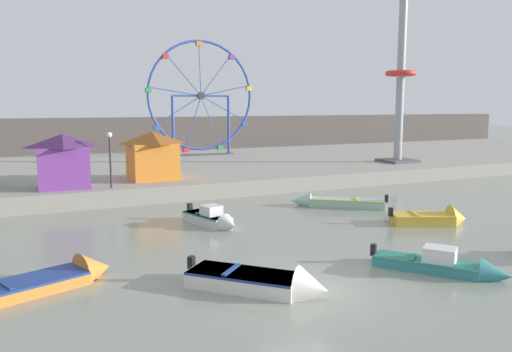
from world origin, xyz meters
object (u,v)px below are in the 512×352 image
Objects in this scene: motorboat_mustard_yellow at (435,218)px; motorboat_seafoam at (332,202)px; motorboat_white_red_stripe at (268,283)px; carnival_booth_purple_stall at (63,160)px; ferris_wheel_blue_frame at (201,98)px; drop_tower_steel_tower at (400,85)px; motorboat_teal_painted at (449,266)px; motorboat_orange_hull at (53,279)px; motorboat_pale_grey at (213,219)px; carnival_booth_orange_canopy at (152,155)px; promenade_lamp_near at (110,151)px.

motorboat_seafoam is at bearing 135.66° from motorboat_mustard_yellow.
motorboat_seafoam is at bearing 94.30° from motorboat_white_red_stripe.
carnival_booth_purple_stall is at bearing 10.11° from motorboat_seafoam.
drop_tower_steel_tower is (13.69, -13.13, 1.03)m from ferris_wheel_blue_frame.
motorboat_teal_painted is at bearing 36.22° from motorboat_white_red_stripe.
motorboat_orange_hull is 0.35× the size of drop_tower_steel_tower.
motorboat_pale_grey is (7.83, 5.79, 0.10)m from motorboat_orange_hull.
drop_tower_steel_tower is 4.51× the size of carnival_booth_orange_canopy.
carnival_booth_orange_canopy is at bearing 158.94° from motorboat_teal_painted.
motorboat_white_red_stripe reaches higher than motorboat_teal_painted.
motorboat_mustard_yellow is (18.31, 1.40, 0.04)m from motorboat_orange_hull.
motorboat_mustard_yellow reaches higher than motorboat_white_red_stripe.
motorboat_white_red_stripe is at bearing -25.94° from motorboat_pale_grey.
motorboat_seafoam is 16.42m from carnival_booth_purple_stall.
promenade_lamp_near is (-3.17, -2.59, 0.58)m from carnival_booth_orange_canopy.
motorboat_pale_grey is at bearing 126.86° from motorboat_white_red_stripe.
motorboat_mustard_yellow is 21.57m from carnival_booth_purple_stall.
carnival_booth_orange_canopy is (-22.07, -1.18, -5.03)m from drop_tower_steel_tower.
ferris_wheel_blue_frame is (7.77, 24.51, 6.39)m from motorboat_pale_grey.
ferris_wheel_blue_frame is (2.56, 34.93, 6.45)m from motorboat_teal_painted.
ferris_wheel_blue_frame reaches higher than promenade_lamp_near.
ferris_wheel_blue_frame reaches higher than motorboat_seafoam.
motorboat_white_red_stripe is 31.76m from drop_tower_steel_tower.
promenade_lamp_near is (-3.77, 7.61, 2.97)m from motorboat_pale_grey.
motorboat_mustard_yellow is (5.27, 6.03, 0.00)m from motorboat_teal_painted.
motorboat_white_red_stripe is 0.39× the size of ferris_wheel_blue_frame.
carnival_booth_purple_stall reaches higher than motorboat_seafoam.
carnival_booth_purple_stall is (-16.81, 13.29, 2.47)m from motorboat_mustard_yellow.
motorboat_white_red_stripe is (-1.49, -9.26, -0.05)m from motorboat_pale_grey.
promenade_lamp_near is (-2.28, 16.87, 3.02)m from motorboat_white_red_stripe.
motorboat_orange_hull is at bearing -115.28° from carnival_booth_orange_canopy.
motorboat_white_red_stripe is 18.95m from carnival_booth_purple_stall.
promenade_lamp_near is at bearing 163.93° from motorboat_mustard_yellow.
motorboat_seafoam is 13.71m from promenade_lamp_near.
carnival_booth_purple_stall reaches higher than motorboat_white_red_stripe.
drop_tower_steel_tower is (13.33, 9.85, 7.49)m from motorboat_seafoam.
carnival_booth_purple_stall is 0.98× the size of promenade_lamp_near.
drop_tower_steel_tower reaches higher than motorboat_mustard_yellow.
motorboat_white_red_stripe reaches higher than motorboat_seafoam.
carnival_booth_purple_stall reaches higher than carnival_booth_orange_canopy.
motorboat_orange_hull is 1.59× the size of carnival_booth_purple_stall.
motorboat_white_red_stripe is 35.61m from ferris_wheel_blue_frame.
motorboat_orange_hull is 1.30× the size of motorboat_mustard_yellow.
motorboat_seafoam is (9.63, 10.79, -0.02)m from motorboat_white_red_stripe.
carnival_booth_purple_stall is (-14.46, 7.36, 2.48)m from motorboat_seafoam.
ferris_wheel_blue_frame is 17.06m from carnival_booth_orange_canopy.
carnival_booth_orange_canopy is at bearing 39.22° from promenade_lamp_near.
carnival_booth_purple_stall is at bearing -161.33° from motorboat_pale_grey.
motorboat_orange_hull is at bearing -149.63° from drop_tower_steel_tower.
motorboat_seafoam is (15.96, 7.32, 0.03)m from motorboat_orange_hull.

